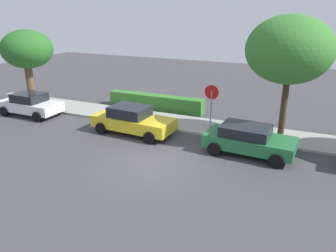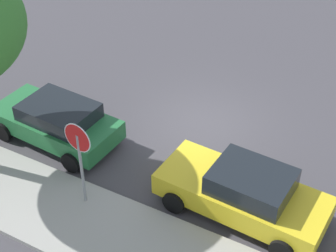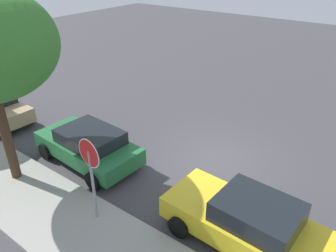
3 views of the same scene
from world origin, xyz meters
name	(u,v)px [view 1 (image 1 of 3)]	position (x,y,z in m)	size (l,w,h in m)	color
ground_plane	(151,164)	(0.00, 0.00, 0.00)	(60.00, 60.00, 0.00)	#423F44
sidewalk_curb	(193,125)	(0.00, 5.47, 0.07)	(32.00, 2.57, 0.14)	#9E9B93
stop_sign	(211,100)	(1.24, 4.80, 1.91)	(0.85, 0.09, 2.74)	gray
parked_car_green	(248,139)	(3.69, 2.88, 0.73)	(4.22, 2.26, 1.39)	#236B38
parked_car_yellow	(133,120)	(-2.66, 3.05, 0.76)	(4.62, 2.24, 1.51)	yellow
parked_car_white	(30,104)	(-10.29, 3.21, 0.73)	(4.06, 1.98, 1.45)	white
street_tree_near_corner	(27,50)	(-11.85, 5.04, 3.88)	(3.41, 3.41, 5.23)	brown
street_tree_far	(289,50)	(4.86, 5.08, 4.66)	(4.12, 4.12, 6.31)	#422D1E
fire_hydrant	(115,114)	(-4.85, 4.60, 0.36)	(0.30, 0.22, 0.72)	#A5A5A8
front_yard_hedge	(155,102)	(-3.52, 7.65, 0.50)	(6.79, 0.77, 1.00)	#387A2D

